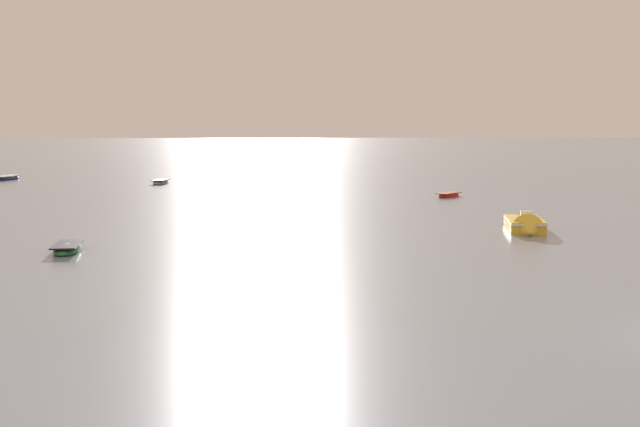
{
  "coord_description": "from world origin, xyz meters",
  "views": [
    {
      "loc": [
        -13.11,
        -20.56,
        5.67
      ],
      "look_at": [
        -8.27,
        29.8,
        0.46
      ],
      "focal_mm": 47.55,
      "sensor_mm": 36.0,
      "label": 1
    }
  ],
  "objects": [
    {
      "name": "motorboat_moored_2",
      "position": [
        2.28,
        23.45,
        0.25
      ],
      "size": [
        2.9,
        5.47,
        1.79
      ],
      "rotation": [
        0.0,
        0.0,
        4.49
      ],
      "color": "gold",
      "rests_on": "ground"
    },
    {
      "name": "rowboat_moored_2",
      "position": [
        -20.85,
        64.45,
        0.16
      ],
      "size": [
        1.79,
        3.83,
        0.58
      ],
      "rotation": [
        0.0,
        0.0,
        4.56
      ],
      "color": "gray",
      "rests_on": "ground"
    },
    {
      "name": "rowboat_moored_6",
      "position": [
        -37.7,
        72.39,
        0.17
      ],
      "size": [
        2.45,
        4.27,
        0.64
      ],
      "rotation": [
        0.0,
        0.0,
        1.29
      ],
      "color": "navy",
      "rests_on": "ground"
    },
    {
      "name": "rowboat_moored_5",
      "position": [
        -20.9,
        18.4,
        0.14
      ],
      "size": [
        1.3,
        3.38,
        0.53
      ],
      "rotation": [
        0.0,
        0.0,
        4.76
      ],
      "color": "#23602D",
      "rests_on": "ground"
    },
    {
      "name": "rowboat_moored_1",
      "position": [
        3.81,
        46.43,
        0.13
      ],
      "size": [
        2.73,
        2.86,
        0.46
      ],
      "rotation": [
        0.0,
        0.0,
        0.83
      ],
      "color": "red",
      "rests_on": "ground"
    }
  ]
}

